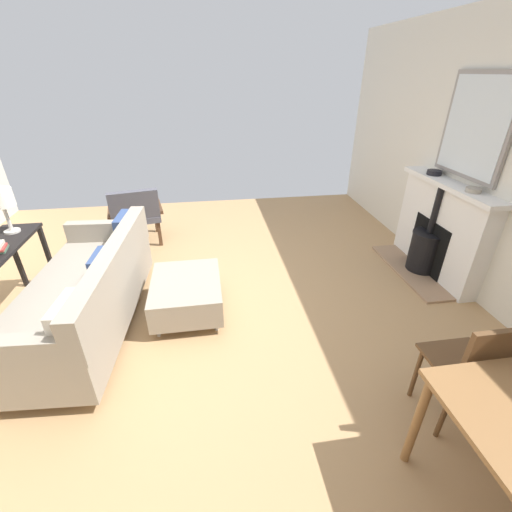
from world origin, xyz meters
TOP-DOWN VIEW (x-y plane):
  - ground_plane at (0.00, 0.00)m, footprint 5.99×6.25m
  - wall_left at (-2.99, 0.00)m, footprint 0.12×6.25m
  - fireplace at (-2.80, -0.28)m, footprint 0.53×1.42m
  - mirror_over_mantel at (-2.90, -0.28)m, footprint 0.04×0.89m
  - mantel_bowl_near at (-2.81, -0.60)m, footprint 0.16×0.16m
  - mantel_bowl_far at (-2.81, 0.03)m, footprint 0.14×0.14m
  - sofa at (0.86, 0.19)m, footprint 1.00×2.01m
  - ottoman at (-0.01, 0.11)m, footprint 0.65×0.80m
  - armchair_accent at (0.68, -1.52)m, footprint 0.77×0.70m
  - table_lamp_near_end at (1.62, -0.44)m, footprint 0.22×0.22m
  - dining_chair_near_fireplace at (-1.80, 1.59)m, footprint 0.40×0.40m

SIDE VIEW (x-z plane):
  - ground_plane at x=0.00m, z-range -0.01..0.00m
  - ottoman at x=-0.01m, z-range 0.04..0.41m
  - sofa at x=0.86m, z-range -0.05..0.76m
  - armchair_accent at x=0.68m, z-range 0.06..0.86m
  - fireplace at x=-2.80m, z-range -0.06..1.01m
  - dining_chair_near_fireplace at x=-1.80m, z-range 0.09..0.96m
  - table_lamp_near_end at x=1.62m, z-range 0.84..1.27m
  - mantel_bowl_far at x=-2.81m, z-range 1.07..1.11m
  - mantel_bowl_near at x=-2.81m, z-range 1.07..1.12m
  - wall_left at x=-2.99m, z-range 0.00..2.68m
  - mirror_over_mantel at x=-2.90m, z-range 1.13..2.11m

